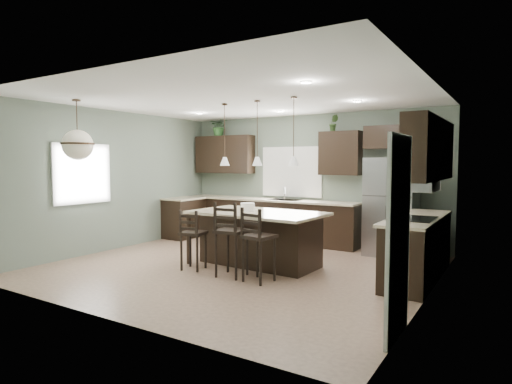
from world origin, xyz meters
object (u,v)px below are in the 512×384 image
at_px(bar_stool_left, 193,240).
at_px(bar_stool_center, 232,239).
at_px(bar_stool_right, 259,245).
at_px(plant_back_left, 219,126).
at_px(serving_dish, 248,207).
at_px(kitchen_island, 257,239).
at_px(refrigerator, 391,207).

height_order(bar_stool_left, bar_stool_center, bar_stool_center).
xyz_separation_m(bar_stool_right, plant_back_left, (-3.03, 3.11, 2.08)).
distance_m(serving_dish, bar_stool_right, 1.21).
height_order(serving_dish, plant_back_left, plant_back_left).
distance_m(kitchen_island, plant_back_left, 4.01).
xyz_separation_m(refrigerator, bar_stool_center, (-1.69, -2.83, -0.34)).
height_order(refrigerator, bar_stool_center, refrigerator).
xyz_separation_m(refrigerator, bar_stool_left, (-2.47, -2.82, -0.43)).
xyz_separation_m(kitchen_island, bar_stool_center, (0.04, -0.81, 0.12)).
xyz_separation_m(kitchen_island, bar_stool_left, (-0.74, -0.79, 0.04)).
bearing_deg(plant_back_left, refrigerator, -3.42).
bearing_deg(refrigerator, bar_stool_right, -112.43).
bearing_deg(bar_stool_right, refrigerator, 75.66).
bearing_deg(serving_dish, kitchen_island, -2.79).
distance_m(refrigerator, serving_dish, 2.79).
bearing_deg(plant_back_left, kitchen_island, -42.47).
bearing_deg(bar_stool_center, serving_dish, 101.31).
height_order(kitchen_island, plant_back_left, plant_back_left).
relative_size(serving_dish, plant_back_left, 0.50).
xyz_separation_m(refrigerator, kitchen_island, (-1.73, -2.03, -0.46)).
height_order(refrigerator, bar_stool_left, refrigerator).
distance_m(bar_stool_left, plant_back_left, 4.13).
distance_m(refrigerator, plant_back_left, 4.56).
xyz_separation_m(serving_dish, bar_stool_right, (0.75, -0.85, -0.44)).
xyz_separation_m(bar_stool_left, bar_stool_center, (0.78, -0.02, 0.08)).
bearing_deg(bar_stool_left, bar_stool_right, -13.46).
bearing_deg(kitchen_island, plant_back_left, 140.32).
relative_size(refrigerator, serving_dish, 7.71).
distance_m(kitchen_island, bar_stool_right, 1.00).
bearing_deg(bar_stool_right, serving_dish, 139.48).
distance_m(refrigerator, bar_stool_center, 3.32).
height_order(bar_stool_right, plant_back_left, plant_back_left).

